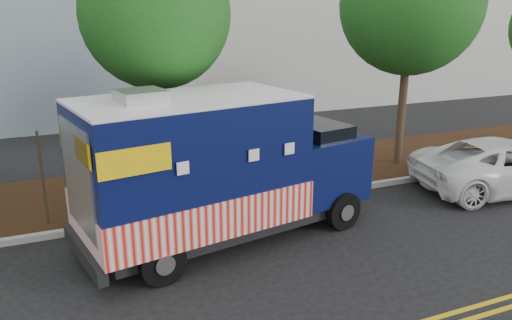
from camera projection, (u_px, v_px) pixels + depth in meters
name	position (u px, v px, depth m)	size (l,w,h in m)	color
ground	(205.00, 239.00, 11.40)	(120.00, 120.00, 0.00)	black
curb	(189.00, 213.00, 12.61)	(120.00, 0.18, 0.15)	#9E9E99
mulch_strip	(170.00, 187.00, 14.47)	(120.00, 4.00, 0.15)	black
tree_b	(156.00, 14.00, 12.19)	(3.69, 3.69, 6.77)	#38281C
tree_c	(411.00, 4.00, 15.10)	(4.30, 4.30, 7.33)	#38281C
sign_post	(43.00, 181.00, 11.57)	(0.06, 0.06, 2.40)	#473828
food_truck	(215.00, 172.00, 10.91)	(7.06, 3.65, 3.55)	black
white_car	(508.00, 165.00, 14.26)	(2.48, 5.38, 1.49)	white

